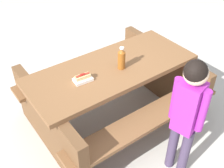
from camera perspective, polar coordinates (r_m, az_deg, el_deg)
ground_plane at (r=3.36m, az=-0.00°, el=-7.10°), size 30.00×30.00×0.00m
picnic_table at (r=3.06m, az=-0.00°, el=-1.19°), size 2.16×1.92×0.75m
soda_bottle at (r=2.80m, az=1.98°, el=5.23°), size 0.08×0.08×0.25m
hotdog_tray at (r=2.68m, az=-6.04°, el=1.20°), size 0.20×0.15×0.08m
child_in_coat at (r=2.37m, az=15.41°, el=-4.67°), size 0.26×0.28×1.28m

